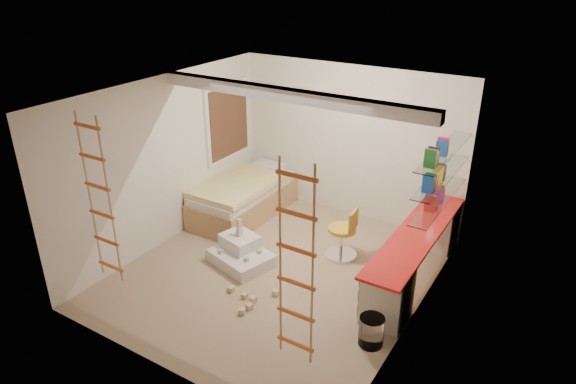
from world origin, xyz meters
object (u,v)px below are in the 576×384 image
Objects in this scene: play_platform at (241,253)px; bed at (243,197)px; swivel_chair at (343,240)px; desk at (415,254)px.

bed is at bearing 124.55° from play_platform.
play_platform is (-1.22, -0.91, -0.15)m from swivel_chair.
play_platform is at bearing -158.39° from desk.
desk is 3.22m from bed.
play_platform is (0.88, -1.28, -0.18)m from bed.
bed is 2.13m from swivel_chair.
bed is at bearing 173.51° from desk.
swivel_chair is at bearing -9.89° from bed.
play_platform is at bearing -55.45° from bed.
swivel_chair is at bearing -179.89° from desk.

